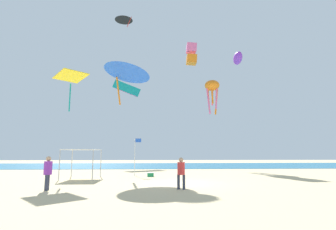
% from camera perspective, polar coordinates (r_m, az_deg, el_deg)
% --- Properties ---
extents(ground, '(110.00, 110.00, 0.10)m').
position_cam_1_polar(ground, '(18.81, 2.88, -14.87)').
color(ground, '#D1BA8C').
extents(ocean_strip, '(110.00, 18.85, 0.03)m').
position_cam_1_polar(ocean_strip, '(43.35, -0.48, -11.02)').
color(ocean_strip, '#1E6B93').
rests_on(ocean_strip, ground).
extents(canopy_tent, '(2.61, 3.12, 2.39)m').
position_cam_1_polar(canopy_tent, '(23.06, -18.33, -7.50)').
color(canopy_tent, '#B2B2B7').
rests_on(canopy_tent, ground).
extents(person_near_tent, '(0.47, 0.44, 1.84)m').
position_cam_1_polar(person_near_tent, '(15.59, 2.90, -12.09)').
color(person_near_tent, '#33384C').
rests_on(person_near_tent, ground).
extents(person_leftmost, '(0.45, 0.51, 1.91)m').
position_cam_1_polar(person_leftmost, '(16.69, -24.88, -10.94)').
color(person_leftmost, '#33384C').
rests_on(person_leftmost, ground).
extents(banner_flag, '(0.61, 0.06, 3.44)m').
position_cam_1_polar(banner_flag, '(24.97, -7.13, -8.26)').
color(banner_flag, silver).
rests_on(banner_flag, ground).
extents(cooler_box, '(0.57, 0.37, 0.35)m').
position_cam_1_polar(cooler_box, '(23.71, -3.86, -12.94)').
color(cooler_box, '#1E8C4C').
rests_on(cooler_box, ground).
extents(kite_delta_black, '(3.60, 3.60, 2.01)m').
position_cam_1_polar(kite_delta_black, '(40.55, -9.67, 20.14)').
color(kite_delta_black, black).
extents(kite_box_pink, '(1.73, 1.63, 3.52)m').
position_cam_1_polar(kite_box_pink, '(44.75, 5.17, 13.20)').
color(kite_box_pink, pink).
extents(kite_diamond_yellow, '(3.23, 3.22, 3.32)m').
position_cam_1_polar(kite_diamond_yellow, '(24.21, -20.55, 7.61)').
color(kite_diamond_yellow, yellow).
extents(kite_octopus_orange, '(2.49, 2.49, 4.91)m').
position_cam_1_polar(kite_octopus_orange, '(37.67, 9.67, 6.03)').
color(kite_octopus_orange, orange).
extents(kite_inflatable_purple, '(3.05, 5.51, 2.14)m').
position_cam_1_polar(kite_inflatable_purple, '(48.50, 15.07, 11.95)').
color(kite_inflatable_purple, purple).
extents(kite_parafoil_teal, '(4.94, 0.92, 2.99)m').
position_cam_1_polar(kite_parafoil_teal, '(46.51, -9.07, 5.78)').
color(kite_parafoil_teal, teal).
extents(kite_delta_blue, '(6.38, 6.37, 4.15)m').
position_cam_1_polar(kite_delta_blue, '(26.06, -8.81, 9.86)').
color(kite_delta_blue, blue).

